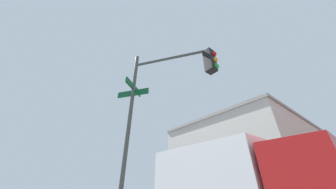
% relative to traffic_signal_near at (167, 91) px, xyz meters
% --- Properties ---
extents(traffic_signal_near, '(2.75, 2.09, 5.80)m').
position_rel_traffic_signal_near_xyz_m(traffic_signal_near, '(0.00, 0.00, 0.00)').
color(traffic_signal_near, '#474C47').
rests_on(traffic_signal_near, ground_plane).
extents(building_stucco, '(17.52, 22.11, 10.06)m').
position_rel_traffic_signal_near_xyz_m(building_stucco, '(-10.54, 25.71, 0.94)').
color(building_stucco, '#BCB7AD').
rests_on(building_stucco, ground_plane).
extents(box_truck_second, '(8.63, 2.57, 3.42)m').
position_rel_traffic_signal_near_xyz_m(box_truck_second, '(-1.88, 4.90, -2.21)').
color(box_truck_second, '#B21919').
rests_on(box_truck_second, ground_plane).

